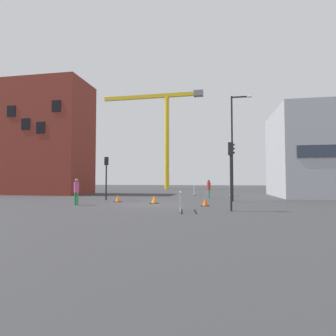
{
  "coord_description": "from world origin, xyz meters",
  "views": [
    {
      "loc": [
        4.58,
        -18.7,
        1.69
      ],
      "look_at": [
        0.0,
        6.72,
        2.87
      ],
      "focal_mm": 29.22,
      "sensor_mm": 36.0,
      "label": 1
    }
  ],
  "objects_px": {
    "streetlamp_tall": "(234,140)",
    "traffic_cone_by_barrier": "(205,202)",
    "pedestrian_waiting": "(76,190)",
    "pedestrian_walking": "(209,187)",
    "construction_crane": "(164,122)",
    "traffic_light_far": "(106,171)",
    "traffic_light_island": "(231,165)",
    "traffic_cone_striped": "(118,199)",
    "traffic_cone_on_verge": "(154,200)"
  },
  "relations": [
    {
      "from": "streetlamp_tall",
      "to": "traffic_cone_by_barrier",
      "type": "xyz_separation_m",
      "value": [
        -2.18,
        -4.37,
        -4.7
      ]
    },
    {
      "from": "streetlamp_tall",
      "to": "pedestrian_waiting",
      "type": "height_order",
      "value": "streetlamp_tall"
    },
    {
      "from": "pedestrian_walking",
      "to": "traffic_cone_by_barrier",
      "type": "xyz_separation_m",
      "value": [
        -0.0,
        -7.99,
        -0.78
      ]
    },
    {
      "from": "construction_crane",
      "to": "pedestrian_waiting",
      "type": "xyz_separation_m",
      "value": [
        0.91,
        -35.6,
        -12.36
      ]
    },
    {
      "from": "construction_crane",
      "to": "traffic_cone_by_barrier",
      "type": "height_order",
      "value": "construction_crane"
    },
    {
      "from": "traffic_cone_by_barrier",
      "to": "streetlamp_tall",
      "type": "bearing_deg",
      "value": 63.47
    },
    {
      "from": "traffic_light_far",
      "to": "traffic_cone_by_barrier",
      "type": "xyz_separation_m",
      "value": [
        8.62,
        -3.93,
        -2.27
      ]
    },
    {
      "from": "traffic_light_island",
      "to": "construction_crane",
      "type": "bearing_deg",
      "value": 106.6
    },
    {
      "from": "traffic_light_far",
      "to": "pedestrian_waiting",
      "type": "xyz_separation_m",
      "value": [
        -0.11,
        -4.83,
        -1.46
      ]
    },
    {
      "from": "traffic_light_far",
      "to": "traffic_cone_by_barrier",
      "type": "height_order",
      "value": "traffic_light_far"
    },
    {
      "from": "pedestrian_walking",
      "to": "construction_crane",
      "type": "bearing_deg",
      "value": 109.86
    },
    {
      "from": "traffic_light_far",
      "to": "traffic_cone_by_barrier",
      "type": "bearing_deg",
      "value": -24.48
    },
    {
      "from": "traffic_cone_striped",
      "to": "pedestrian_waiting",
      "type": "bearing_deg",
      "value": -118.7
    },
    {
      "from": "traffic_light_far",
      "to": "traffic_cone_striped",
      "type": "height_order",
      "value": "traffic_light_far"
    },
    {
      "from": "traffic_light_island",
      "to": "traffic_cone_on_verge",
      "type": "relative_size",
      "value": 6.43
    },
    {
      "from": "pedestrian_waiting",
      "to": "traffic_cone_on_verge",
      "type": "distance_m",
      "value": 5.52
    },
    {
      "from": "pedestrian_waiting",
      "to": "construction_crane",
      "type": "bearing_deg",
      "value": 91.46
    },
    {
      "from": "traffic_light_far",
      "to": "traffic_cone_on_verge",
      "type": "relative_size",
      "value": 6.3
    },
    {
      "from": "pedestrian_waiting",
      "to": "traffic_cone_striped",
      "type": "relative_size",
      "value": 3.25
    },
    {
      "from": "pedestrian_waiting",
      "to": "streetlamp_tall",
      "type": "bearing_deg",
      "value": 25.78
    },
    {
      "from": "pedestrian_waiting",
      "to": "traffic_cone_on_verge",
      "type": "relative_size",
      "value": 3.06
    },
    {
      "from": "traffic_cone_by_barrier",
      "to": "traffic_cone_on_verge",
      "type": "relative_size",
      "value": 0.89
    },
    {
      "from": "traffic_cone_by_barrier",
      "to": "traffic_cone_striped",
      "type": "xyz_separation_m",
      "value": [
        -6.96,
        2.34,
        0.01
      ]
    },
    {
      "from": "traffic_cone_on_verge",
      "to": "traffic_cone_striped",
      "type": "relative_size",
      "value": 1.06
    },
    {
      "from": "pedestrian_walking",
      "to": "traffic_cone_on_verge",
      "type": "distance_m",
      "value": 7.62
    },
    {
      "from": "construction_crane",
      "to": "streetlamp_tall",
      "type": "height_order",
      "value": "construction_crane"
    },
    {
      "from": "traffic_light_island",
      "to": "traffic_cone_by_barrier",
      "type": "relative_size",
      "value": 7.2
    },
    {
      "from": "construction_crane",
      "to": "pedestrian_walking",
      "type": "xyz_separation_m",
      "value": [
        9.65,
        -26.7,
        -12.39
      ]
    },
    {
      "from": "traffic_cone_striped",
      "to": "traffic_cone_on_verge",
      "type": "bearing_deg",
      "value": -16.16
    },
    {
      "from": "streetlamp_tall",
      "to": "traffic_cone_on_verge",
      "type": "distance_m",
      "value": 8.14
    },
    {
      "from": "construction_crane",
      "to": "traffic_cone_on_verge",
      "type": "height_order",
      "value": "construction_crane"
    },
    {
      "from": "pedestrian_waiting",
      "to": "traffic_cone_striped",
      "type": "distance_m",
      "value": 3.79
    },
    {
      "from": "streetlamp_tall",
      "to": "traffic_cone_striped",
      "type": "bearing_deg",
      "value": -167.51
    },
    {
      "from": "streetlamp_tall",
      "to": "traffic_cone_by_barrier",
      "type": "bearing_deg",
      "value": -116.53
    },
    {
      "from": "streetlamp_tall",
      "to": "pedestrian_walking",
      "type": "height_order",
      "value": "streetlamp_tall"
    },
    {
      "from": "traffic_light_island",
      "to": "traffic_cone_by_barrier",
      "type": "height_order",
      "value": "traffic_light_island"
    },
    {
      "from": "traffic_cone_on_verge",
      "to": "traffic_light_island",
      "type": "bearing_deg",
      "value": -38.7
    },
    {
      "from": "streetlamp_tall",
      "to": "pedestrian_waiting",
      "type": "xyz_separation_m",
      "value": [
        -10.91,
        -5.27,
        -3.89
      ]
    },
    {
      "from": "pedestrian_walking",
      "to": "traffic_cone_striped",
      "type": "distance_m",
      "value": 9.0
    },
    {
      "from": "construction_crane",
      "to": "traffic_light_far",
      "type": "xyz_separation_m",
      "value": [
        1.02,
        -30.77,
        -10.9
      ]
    },
    {
      "from": "pedestrian_waiting",
      "to": "traffic_cone_by_barrier",
      "type": "height_order",
      "value": "pedestrian_waiting"
    },
    {
      "from": "streetlamp_tall",
      "to": "traffic_cone_on_verge",
      "type": "bearing_deg",
      "value": -153.81
    },
    {
      "from": "pedestrian_walking",
      "to": "traffic_light_island",
      "type": "bearing_deg",
      "value": -81.88
    },
    {
      "from": "construction_crane",
      "to": "pedestrian_waiting",
      "type": "height_order",
      "value": "construction_crane"
    },
    {
      "from": "traffic_light_island",
      "to": "traffic_cone_by_barrier",
      "type": "distance_m",
      "value": 3.99
    },
    {
      "from": "traffic_light_far",
      "to": "pedestrian_walking",
      "type": "xyz_separation_m",
      "value": [
        8.63,
        4.07,
        -1.49
      ]
    },
    {
      "from": "traffic_cone_on_verge",
      "to": "traffic_cone_striped",
      "type": "bearing_deg",
      "value": 163.84
    },
    {
      "from": "construction_crane",
      "to": "traffic_light_island",
      "type": "distance_m",
      "value": 40.66
    },
    {
      "from": "construction_crane",
      "to": "traffic_light_far",
      "type": "bearing_deg",
      "value": -88.1
    },
    {
      "from": "traffic_cone_striped",
      "to": "streetlamp_tall",
      "type": "bearing_deg",
      "value": 12.49
    }
  ]
}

